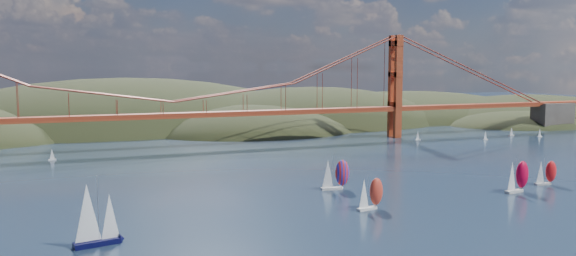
# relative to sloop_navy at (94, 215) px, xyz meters

# --- Properties ---
(headlands) EXTENTS (725.00, 225.00, 96.00)m
(headlands) POSITION_rel_sloop_navy_xyz_m (86.65, 236.03, -19.12)
(headlands) COLOR black
(headlands) RESTS_ON ground
(bridge) EXTENTS (552.00, 12.00, 55.00)m
(bridge) POSITION_rel_sloop_navy_xyz_m (39.95, 137.75, 25.57)
(bridge) COLOR #983218
(bridge) RESTS_ON ground
(sloop_navy) EXTENTS (10.11, 6.39, 15.09)m
(sloop_navy) POSITION_rel_sloop_navy_xyz_m (0.00, 0.00, 0.00)
(sloop_navy) COLOR black
(sloop_navy) RESTS_ON ground
(racer_0) EXTENTS (8.46, 4.37, 9.50)m
(racer_0) POSITION_rel_sloop_navy_xyz_m (69.95, 5.22, -2.17)
(racer_0) COLOR white
(racer_0) RESTS_ON ground
(racer_1) EXTENTS (9.52, 4.79, 10.71)m
(racer_1) POSITION_rel_sloop_navy_xyz_m (122.05, 6.94, -1.60)
(racer_1) COLOR silver
(racer_1) RESTS_ON ground
(racer_2) EXTENTS (7.76, 3.52, 8.78)m
(racer_2) POSITION_rel_sloop_navy_xyz_m (138.87, 11.98, -2.51)
(racer_2) COLOR silver
(racer_2) RESTS_ON ground
(racer_rwb) EXTENTS (9.30, 4.24, 10.52)m
(racer_rwb) POSITION_rel_sloop_navy_xyz_m (72.26, 30.83, -1.69)
(racer_rwb) COLOR silver
(racer_rwb) RESTS_ON ground
(distant_boat_3) EXTENTS (3.00, 2.00, 4.70)m
(distant_boat_3) POSITION_rel_sloop_navy_xyz_m (-10.58, 123.09, -4.25)
(distant_boat_3) COLOR silver
(distant_boat_3) RESTS_ON ground
(distant_boat_4) EXTENTS (3.00, 2.00, 4.70)m
(distant_boat_4) POSITION_rel_sloop_navy_xyz_m (165.68, 121.45, -4.25)
(distant_boat_4) COLOR silver
(distant_boat_4) RESTS_ON ground
(distant_boat_5) EXTENTS (3.00, 2.00, 4.70)m
(distant_boat_5) POSITION_rel_sloop_navy_xyz_m (198.86, 108.77, -4.25)
(distant_boat_5) COLOR silver
(distant_boat_5) RESTS_ON ground
(distant_boat_6) EXTENTS (3.00, 2.00, 4.70)m
(distant_boat_6) POSITION_rel_sloop_navy_xyz_m (224.99, 117.91, -4.25)
(distant_boat_6) COLOR silver
(distant_boat_6) RESTS_ON ground
(distant_boat_7) EXTENTS (3.00, 2.00, 4.70)m
(distant_boat_7) POSITION_rel_sloop_navy_xyz_m (235.36, 108.08, -4.25)
(distant_boat_7) COLOR silver
(distant_boat_7) RESTS_ON ground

